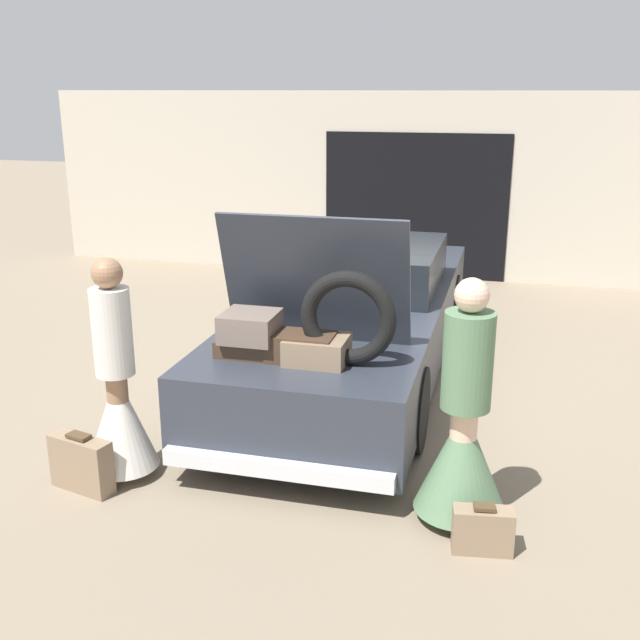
# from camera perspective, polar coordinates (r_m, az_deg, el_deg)

# --- Properties ---
(ground_plane) EXTENTS (40.00, 40.00, 0.00)m
(ground_plane) POSITION_cam_1_polar(r_m,az_deg,el_deg) (7.81, 2.68, -4.01)
(ground_plane) COLOR #7F705B
(garage_wall_back) EXTENTS (12.00, 0.14, 2.80)m
(garage_wall_back) POSITION_cam_1_polar(r_m,az_deg,el_deg) (11.70, 7.34, 10.04)
(garage_wall_back) COLOR beige
(garage_wall_back) RESTS_ON ground_plane
(car) EXTENTS (1.82, 5.34, 1.92)m
(car) POSITION_cam_1_polar(r_m,az_deg,el_deg) (7.60, 2.73, 0.22)
(car) COLOR #2D333D
(car) RESTS_ON ground_plane
(person_left) EXTENTS (0.55, 0.55, 1.69)m
(person_left) POSITION_cam_1_polar(r_m,az_deg,el_deg) (5.78, -15.13, -5.93)
(person_left) COLOR #997051
(person_left) RESTS_ON ground_plane
(person_right) EXTENTS (0.63, 0.63, 1.70)m
(person_right) POSITION_cam_1_polar(r_m,az_deg,el_deg) (5.12, 10.84, -8.81)
(person_right) COLOR beige
(person_right) RESTS_ON ground_plane
(suitcase_beside_left_person) EXTENTS (0.52, 0.27, 0.44)m
(suitcase_beside_left_person) POSITION_cam_1_polar(r_m,az_deg,el_deg) (5.83, -17.72, -10.38)
(suitcase_beside_left_person) COLOR #8C7259
(suitcase_beside_left_person) RESTS_ON ground_plane
(suitcase_beside_right_person) EXTENTS (0.40, 0.20, 0.33)m
(suitcase_beside_right_person) POSITION_cam_1_polar(r_m,az_deg,el_deg) (5.03, 12.29, -15.36)
(suitcase_beside_right_person) COLOR #8C7259
(suitcase_beside_right_person) RESTS_ON ground_plane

